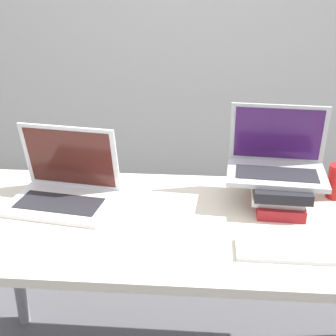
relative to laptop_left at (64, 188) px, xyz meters
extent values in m
cube|color=beige|center=(0.43, -0.10, -0.07)|extent=(1.58, 0.68, 0.03)
cylinder|color=gray|center=(-0.30, 0.19, -0.43)|extent=(0.05, 0.05, 0.69)
cube|color=silver|center=(0.00, -0.03, -0.04)|extent=(0.38, 0.30, 0.02)
cube|color=#232328|center=(-0.01, -0.05, -0.03)|extent=(0.30, 0.17, 0.00)
cube|color=silver|center=(0.01, 0.07, 0.09)|extent=(0.35, 0.11, 0.24)
cube|color=#4C1E19|center=(0.01, 0.06, 0.08)|extent=(0.32, 0.09, 0.21)
cube|color=maroon|center=(0.73, 0.02, -0.03)|extent=(0.17, 0.24, 0.04)
cube|color=white|center=(0.72, 0.03, 0.00)|extent=(0.18, 0.23, 0.03)
cube|color=black|center=(0.73, 0.04, 0.03)|extent=(0.20, 0.28, 0.03)
cube|color=#B2B2B7|center=(0.72, 0.04, 0.05)|extent=(0.34, 0.24, 0.02)
cube|color=#232328|center=(0.72, 0.03, 0.06)|extent=(0.28, 0.13, 0.00)
cube|color=#B2B2B7|center=(0.73, 0.14, 0.17)|extent=(0.33, 0.06, 0.21)
cube|color=#381451|center=(0.73, 0.13, 0.17)|extent=(0.30, 0.05, 0.19)
cube|color=silver|center=(0.71, -0.26, -0.05)|extent=(0.28, 0.11, 0.01)
cube|color=silver|center=(0.71, -0.26, -0.04)|extent=(0.26, 0.09, 0.00)
camera|label=1|loc=(0.46, -1.41, 0.71)|focal=50.00mm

